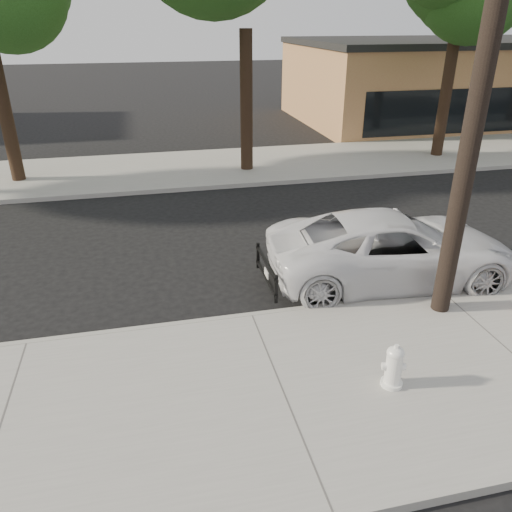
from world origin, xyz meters
name	(u,v)px	position (x,y,z in m)	size (l,w,h in m)	color
ground	(232,271)	(0.00, 0.00, 0.00)	(120.00, 120.00, 0.00)	black
near_sidewalk	(283,394)	(0.00, -4.30, 0.07)	(90.00, 4.40, 0.15)	gray
far_sidewalk	(191,169)	(0.00, 8.50, 0.07)	(90.00, 5.00, 0.15)	gray
curb_near	(252,317)	(0.00, -2.10, 0.07)	(90.00, 0.12, 0.16)	#9E9B93
building_main	(462,81)	(16.00, 16.00, 2.00)	(18.00, 10.00, 4.00)	#AC6E47
utility_pole	(487,56)	(3.60, -2.70, 4.70)	(1.40, 0.34, 9.00)	black
police_cruiser	(393,248)	(3.34, -1.10, 0.75)	(2.48, 5.38, 1.49)	white
fire_hydrant	(394,367)	(1.65, -4.54, 0.48)	(0.37, 0.33, 0.69)	white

